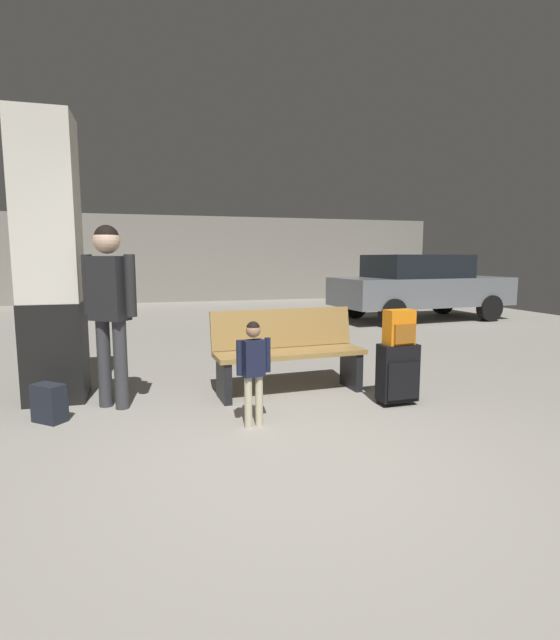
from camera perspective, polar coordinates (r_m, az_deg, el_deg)
The scene contains 10 objects.
ground_plane at distance 7.23m, azimuth -7.60°, elevation -4.45°, with size 18.00×18.00×0.10m, color gray.
garage_back_wall at distance 15.90m, azimuth -12.20°, elevation 7.20°, with size 18.00×0.12×2.80m, color gray.
structural_pillar at distance 5.23m, azimuth -25.99°, elevation 6.28°, with size 0.57×0.57×2.82m.
bench at distance 5.07m, azimuth 0.98°, elevation -3.85°, with size 1.63×0.62×0.89m.
suitcase at distance 4.80m, azimuth 14.05°, elevation -6.22°, with size 0.39×0.24×0.60m.
backpack_bright at distance 4.71m, azimuth 14.23°, elevation -0.89°, with size 0.30×0.22×0.34m.
child at distance 4.02m, azimuth -3.26°, elevation -5.13°, with size 0.30×0.18×0.91m.
adult at distance 4.73m, azimuth -19.91°, elevation 2.66°, with size 0.50×0.40×1.74m.
backpack_dark_floor at distance 4.69m, azimuth -26.05°, elevation -9.02°, with size 0.32×0.31×0.34m.
parked_car_side at distance 11.48m, azimuth 16.51°, elevation 4.03°, with size 4.23×2.07×1.51m.
Camera 1 is at (-0.96, -3.01, 1.44)m, focal length 26.51 mm.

